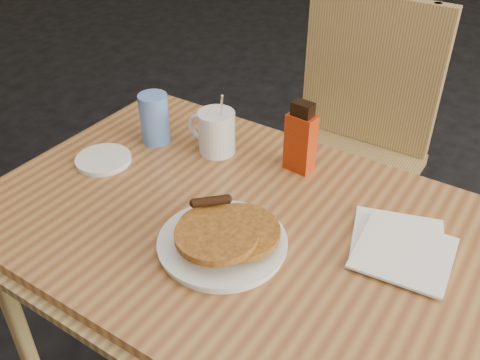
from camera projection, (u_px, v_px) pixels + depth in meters
The scene contains 8 objects.
main_table at pixel (239, 234), 1.16m from camera, with size 1.17×0.82×0.75m.
chair_main_far at pixel (353, 127), 1.75m from camera, with size 0.46×0.46×1.00m.
pancake_plate at pixel (223, 238), 1.05m from camera, with size 0.26×0.26×0.08m.
coffee_mug at pixel (216, 131), 1.32m from camera, with size 0.13×0.09×0.17m.
syrup_bottle at pixel (301, 139), 1.24m from camera, with size 0.07×0.05×0.18m.
napkin_stack at pixel (401, 247), 1.05m from camera, with size 0.23×0.24×0.01m.
blue_tumbler at pixel (155, 118), 1.36m from camera, with size 0.07×0.07×0.13m, color #597FD1.
side_saucer at pixel (103, 160), 1.31m from camera, with size 0.14×0.14×0.01m, color white.
Camera 1 is at (0.44, -0.74, 1.47)m, focal length 40.00 mm.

